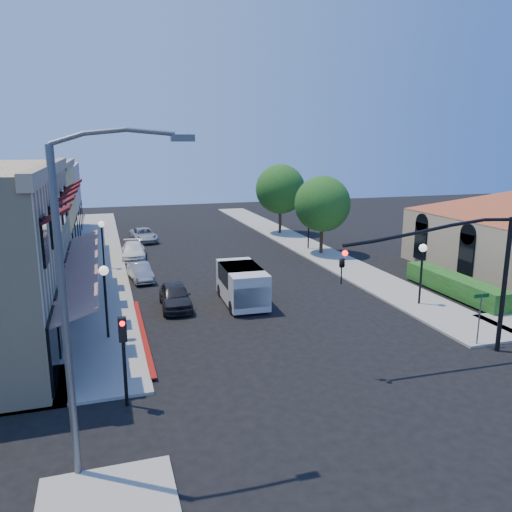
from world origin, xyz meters
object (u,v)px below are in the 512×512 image
object	(u,v)px
street_tree_b	(280,189)
lamppost_left_far	(102,233)
street_tree_a	(322,204)
parked_car_c	(133,251)
lamppost_left_near	(105,284)
parked_car_b	(140,272)
secondary_signal	(123,345)
lamppost_right_far	(309,218)
white_van	(242,283)
parked_car_d	(144,235)
signal_mast_arm	(465,265)
cobra_streetlight	(77,293)
parked_car_a	(175,296)
lamppost_right_near	(422,259)
street_name_sign	(480,311)

from	to	relation	value
street_tree_b	lamppost_left_far	xyz separation A→B (m)	(-17.30, -10.00, -1.81)
street_tree_a	parked_car_c	distance (m)	15.70
lamppost_left_near	parked_car_b	world-z (taller)	lamppost_left_near
street_tree_a	secondary_signal	bearing A→B (deg)	-129.21
parked_car_b	parked_car_c	distance (m)	6.89
street_tree_a	street_tree_b	size ratio (longest dim) A/B	0.92
lamppost_left_far	parked_car_b	xyz separation A→B (m)	(2.30, -3.89, -2.15)
lamppost_right_far	white_van	size ratio (longest dim) A/B	0.73
lamppost_left_far	white_van	world-z (taller)	lamppost_left_far
street_tree_b	parked_car_b	size ratio (longest dim) A/B	1.99
lamppost_right_far	parked_car_d	world-z (taller)	lamppost_right_far
parked_car_b	street_tree_b	bearing A→B (deg)	36.21
signal_mast_arm	parked_car_d	bearing A→B (deg)	109.26
street_tree_a	street_tree_b	distance (m)	10.01
cobra_streetlight	street_tree_b	bearing A→B (deg)	62.17
parked_car_a	parked_car_b	xyz separation A→B (m)	(-1.40, 6.39, -0.11)
lamppost_left_far	lamppost_right_near	xyz separation A→B (m)	(17.00, -14.00, 0.00)
parked_car_a	white_van	bearing A→B (deg)	-3.03
signal_mast_arm	lamppost_left_far	distance (m)	25.07
white_van	secondary_signal	bearing A→B (deg)	-125.12
secondary_signal	white_van	world-z (taller)	secondary_signal
street_tree_b	parked_car_d	world-z (taller)	street_tree_b
white_van	cobra_streetlight	bearing A→B (deg)	-121.38
lamppost_left_far	parked_car_c	xyz separation A→B (m)	(2.30, 3.00, -2.09)
lamppost_left_far	lamppost_right_far	world-z (taller)	same
street_tree_b	signal_mast_arm	bearing A→B (deg)	-95.51
lamppost_right_near	white_van	size ratio (longest dim) A/B	0.73
lamppost_right_near	lamppost_right_far	size ratio (longest dim) A/B	1.00
cobra_streetlight	parked_car_a	world-z (taller)	cobra_streetlight
street_tree_b	parked_car_c	world-z (taller)	street_tree_b
signal_mast_arm	street_tree_a	bearing A→B (deg)	81.83
street_tree_a	cobra_streetlight	world-z (taller)	cobra_streetlight
lamppost_left_near	lamppost_right_near	world-z (taller)	same
lamppost_left_near	street_tree_a	bearing A→B (deg)	38.98
street_name_sign	parked_car_c	xyz separation A→B (m)	(-13.70, 22.80, -1.06)
street_tree_a	lamppost_right_near	size ratio (longest dim) A/B	1.82
street_name_sign	lamppost_right_far	distance (m)	21.85
lamppost_right_far	parked_car_d	bearing A→B (deg)	148.97
lamppost_right_near	parked_car_c	size ratio (longest dim) A/B	0.81
signal_mast_arm	parked_car_a	xyz separation A→B (m)	(-10.66, 10.23, -3.40)
secondary_signal	parked_car_b	distance (m)	16.89
lamppost_right_far	parked_car_b	size ratio (longest dim) A/B	1.01
street_name_sign	street_tree_b	bearing A→B (deg)	87.50
white_van	street_tree_b	bearing A→B (deg)	64.60
secondary_signal	lamppost_right_near	size ratio (longest dim) A/B	0.93
street_tree_b	street_name_sign	world-z (taller)	street_tree_b
lamppost_left_far	street_tree_a	bearing A→B (deg)	0.00
secondary_signal	parked_car_b	world-z (taller)	secondary_signal
street_tree_b	street_tree_a	bearing A→B (deg)	-90.00
parked_car_c	parked_car_d	xyz separation A→B (m)	(1.40, 7.00, -0.02)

